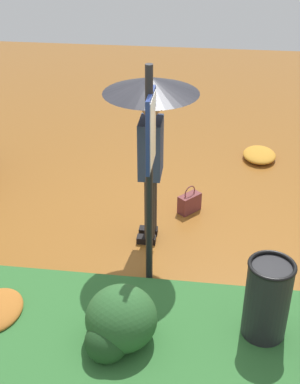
% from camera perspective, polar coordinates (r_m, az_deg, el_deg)
% --- Properties ---
extents(ground_plane, '(18.00, 18.00, 0.00)m').
position_cam_1_polar(ground_plane, '(5.86, -0.34, -6.63)').
color(ground_plane, brown).
extents(person_with_umbrella, '(0.96, 0.96, 2.04)m').
position_cam_1_polar(person_with_umbrella, '(5.24, 0.09, 8.24)').
color(person_with_umbrella, '#2D2823').
rests_on(person_with_umbrella, ground_plane).
extents(info_sign_post, '(0.44, 0.07, 2.30)m').
position_cam_1_polar(info_sign_post, '(4.68, 0.02, 3.99)').
color(info_sign_post, black).
rests_on(info_sign_post, ground_plane).
extents(handbag, '(0.32, 0.30, 0.37)m').
position_cam_1_polar(handbag, '(6.52, 4.42, -1.19)').
color(handbag, brown).
rests_on(handbag, ground_plane).
extents(trash_bin, '(0.42, 0.42, 0.83)m').
position_cam_1_polar(trash_bin, '(4.72, 12.91, -11.77)').
color(trash_bin, black).
rests_on(trash_bin, ground_plane).
extents(shrub_cluster, '(0.70, 0.64, 0.58)m').
position_cam_1_polar(shrub_cluster, '(4.63, -3.53, -14.35)').
color(shrub_cluster, '#285628').
rests_on(shrub_cluster, ground_plane).
extents(leaf_pile_by_bench, '(0.62, 0.50, 0.14)m').
position_cam_1_polar(leaf_pile_by_bench, '(8.02, 12.11, 4.08)').
color(leaf_pile_by_bench, '#C68428').
rests_on(leaf_pile_by_bench, ground_plane).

